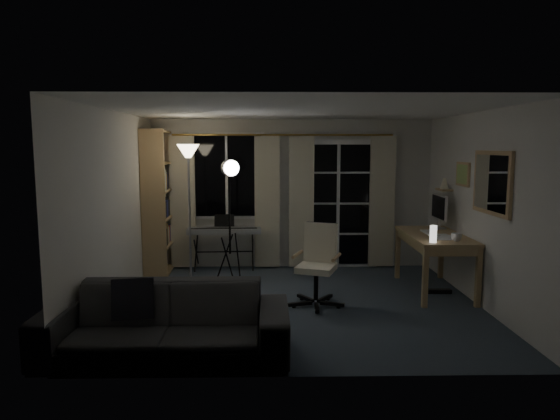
% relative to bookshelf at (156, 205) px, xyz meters
% --- Properties ---
extents(floor, '(4.50, 4.00, 0.02)m').
position_rel_bookshelf_xyz_m(floor, '(2.13, -1.68, -1.07)').
color(floor, '#343E4C').
rests_on(floor, ground).
extents(window, '(1.20, 0.08, 1.40)m').
position_rel_bookshelf_xyz_m(window, '(1.08, 0.29, 0.44)').
color(window, white).
rests_on(window, floor).
extents(french_door, '(1.32, 0.09, 2.11)m').
position_rel_bookshelf_xyz_m(french_door, '(2.88, 0.29, -0.03)').
color(french_door, white).
rests_on(french_door, floor).
extents(curtains, '(3.60, 0.07, 2.13)m').
position_rel_bookshelf_xyz_m(curtains, '(1.99, 0.20, 0.04)').
color(curtains, gold).
rests_on(curtains, floor).
extents(bookshelf, '(0.41, 1.05, 2.22)m').
position_rel_bookshelf_xyz_m(bookshelf, '(0.00, 0.00, 0.00)').
color(bookshelf, tan).
rests_on(bookshelf, floor).
extents(torchiere_lamp, '(0.33, 0.33, 2.00)m').
position_rel_bookshelf_xyz_m(torchiere_lamp, '(0.62, -0.64, 0.55)').
color(torchiere_lamp, '#B2B2B7').
rests_on(torchiere_lamp, floor).
extents(keyboard_piano, '(1.17, 0.60, 0.84)m').
position_rel_bookshelf_xyz_m(keyboard_piano, '(1.05, 0.01, -0.42)').
color(keyboard_piano, black).
rests_on(keyboard_piano, floor).
extents(studio_light, '(0.41, 0.41, 1.82)m').
position_rel_bookshelf_xyz_m(studio_light, '(1.21, -0.64, 0.41)').
color(studio_light, black).
rests_on(studio_light, floor).
extents(office_chair, '(0.70, 0.71, 1.01)m').
position_rel_bookshelf_xyz_m(office_chair, '(2.39, -1.65, -0.46)').
color(office_chair, black).
rests_on(office_chair, floor).
extents(desk, '(0.75, 1.48, 0.79)m').
position_rel_bookshelf_xyz_m(desk, '(4.01, -1.16, -0.36)').
color(desk, tan).
rests_on(desk, floor).
extents(monitor, '(0.19, 0.57, 0.50)m').
position_rel_bookshelf_xyz_m(monitor, '(4.20, -0.71, 0.03)').
color(monitor, silver).
rests_on(monitor, desk).
extents(desk_clutter, '(0.47, 0.90, 1.00)m').
position_rel_bookshelf_xyz_m(desk_clutter, '(3.94, -1.39, -0.44)').
color(desk_clutter, white).
rests_on(desk_clutter, desk).
extents(mug, '(0.13, 0.10, 0.13)m').
position_rel_bookshelf_xyz_m(mug, '(4.11, -1.66, -0.20)').
color(mug, silver).
rests_on(mug, desk).
extents(wall_mirror, '(0.04, 0.94, 0.74)m').
position_rel_bookshelf_xyz_m(wall_mirror, '(4.35, -2.03, 0.49)').
color(wall_mirror, tan).
rests_on(wall_mirror, floor).
extents(framed_print, '(0.03, 0.42, 0.32)m').
position_rel_bookshelf_xyz_m(framed_print, '(4.36, -1.13, 0.54)').
color(framed_print, tan).
rests_on(framed_print, floor).
extents(wall_shelf, '(0.16, 0.30, 0.18)m').
position_rel_bookshelf_xyz_m(wall_shelf, '(4.29, -0.63, 0.35)').
color(wall_shelf, tan).
rests_on(wall_shelf, floor).
extents(sofa, '(2.30, 0.68, 0.90)m').
position_rel_bookshelf_xyz_m(sofa, '(0.80, -3.23, -0.61)').
color(sofa, '#333336').
rests_on(sofa, floor).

